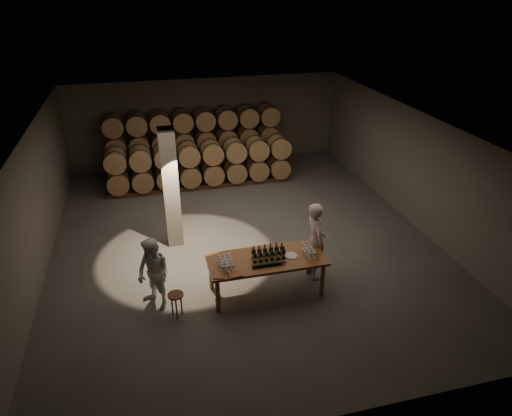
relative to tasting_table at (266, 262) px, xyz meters
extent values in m
plane|color=#55524F|center=(0.00, 2.50, -0.80)|extent=(12.00, 12.00, 0.00)
plane|color=#605E59|center=(0.00, 2.50, 2.40)|extent=(12.00, 12.00, 0.00)
plane|color=#686459|center=(0.00, 8.50, 0.80)|extent=(10.00, 0.00, 10.00)
plane|color=#686459|center=(0.00, -3.50, 0.80)|extent=(10.00, 0.00, 10.00)
plane|color=#686459|center=(-5.00, 2.50, 0.80)|extent=(0.00, 12.00, 12.00)
plane|color=#686459|center=(5.00, 2.50, 0.80)|extent=(0.00, 12.00, 12.00)
cube|color=gray|center=(-1.80, 2.70, 0.80)|extent=(0.40, 0.40, 3.20)
cylinder|color=brown|center=(-1.18, -0.43, -0.38)|extent=(0.10, 0.10, 0.84)
cylinder|color=brown|center=(1.18, -0.43, -0.38)|extent=(0.10, 0.10, 0.84)
cylinder|color=brown|center=(-1.18, 0.43, -0.38)|extent=(0.10, 0.10, 0.84)
cylinder|color=brown|center=(1.18, 0.43, -0.38)|extent=(0.10, 0.10, 0.84)
cube|color=brown|center=(0.00, 0.00, 0.07)|extent=(2.60, 1.10, 0.06)
cube|color=#55311D|center=(-0.57, 7.40, -0.74)|extent=(6.26, 0.10, 0.12)
cube|color=#55311D|center=(-0.57, 8.00, -0.74)|extent=(6.26, 0.10, 0.12)
cylinder|color=olive|center=(-3.30, 7.70, -0.33)|extent=(0.70, 0.95, 0.70)
cylinder|color=black|center=(-3.30, 7.44, -0.33)|extent=(0.73, 0.04, 0.73)
cylinder|color=black|center=(-3.30, 7.96, -0.33)|extent=(0.73, 0.04, 0.73)
cylinder|color=olive|center=(-2.52, 7.70, -0.33)|extent=(0.70, 0.95, 0.70)
cylinder|color=black|center=(-2.52, 7.44, -0.33)|extent=(0.73, 0.04, 0.73)
cylinder|color=black|center=(-2.52, 7.96, -0.33)|extent=(0.73, 0.04, 0.73)
cylinder|color=olive|center=(-1.74, 7.70, -0.33)|extent=(0.70, 0.95, 0.70)
cylinder|color=black|center=(-1.74, 7.44, -0.33)|extent=(0.73, 0.04, 0.73)
cylinder|color=black|center=(-1.74, 7.96, -0.33)|extent=(0.73, 0.04, 0.73)
cylinder|color=olive|center=(-0.96, 7.70, -0.33)|extent=(0.70, 0.95, 0.70)
cylinder|color=black|center=(-0.96, 7.44, -0.33)|extent=(0.73, 0.04, 0.73)
cylinder|color=black|center=(-0.96, 7.96, -0.33)|extent=(0.73, 0.04, 0.73)
cylinder|color=olive|center=(-0.18, 7.70, -0.33)|extent=(0.70, 0.95, 0.70)
cylinder|color=black|center=(-0.18, 7.44, -0.33)|extent=(0.73, 0.04, 0.73)
cylinder|color=black|center=(-0.18, 7.96, -0.33)|extent=(0.73, 0.04, 0.73)
cylinder|color=olive|center=(0.60, 7.70, -0.33)|extent=(0.70, 0.95, 0.70)
cylinder|color=black|center=(0.60, 7.44, -0.33)|extent=(0.73, 0.04, 0.73)
cylinder|color=black|center=(0.60, 7.96, -0.33)|extent=(0.73, 0.04, 0.73)
cylinder|color=olive|center=(1.38, 7.70, -0.33)|extent=(0.70, 0.95, 0.70)
cylinder|color=black|center=(1.38, 7.44, -0.33)|extent=(0.73, 0.04, 0.73)
cylinder|color=black|center=(1.38, 7.96, -0.33)|extent=(0.73, 0.04, 0.73)
cylinder|color=olive|center=(2.16, 7.70, -0.33)|extent=(0.70, 0.95, 0.70)
cylinder|color=black|center=(2.16, 7.44, -0.33)|extent=(0.73, 0.04, 0.73)
cylinder|color=black|center=(2.16, 7.96, -0.33)|extent=(0.73, 0.04, 0.73)
cylinder|color=olive|center=(-3.30, 7.70, 0.41)|extent=(0.70, 0.95, 0.70)
cylinder|color=black|center=(-3.30, 7.44, 0.41)|extent=(0.73, 0.04, 0.73)
cylinder|color=black|center=(-3.30, 7.96, 0.41)|extent=(0.73, 0.04, 0.73)
cylinder|color=olive|center=(-2.52, 7.70, 0.41)|extent=(0.70, 0.95, 0.70)
cylinder|color=black|center=(-2.52, 7.44, 0.41)|extent=(0.73, 0.04, 0.73)
cylinder|color=black|center=(-2.52, 7.96, 0.41)|extent=(0.73, 0.04, 0.73)
cylinder|color=olive|center=(-1.74, 7.70, 0.41)|extent=(0.70, 0.95, 0.70)
cylinder|color=black|center=(-1.74, 7.44, 0.41)|extent=(0.73, 0.04, 0.73)
cylinder|color=black|center=(-1.74, 7.96, 0.41)|extent=(0.73, 0.04, 0.73)
cylinder|color=olive|center=(-0.96, 7.70, 0.41)|extent=(0.70, 0.95, 0.70)
cylinder|color=black|center=(-0.96, 7.44, 0.41)|extent=(0.73, 0.04, 0.73)
cylinder|color=black|center=(-0.96, 7.96, 0.41)|extent=(0.73, 0.04, 0.73)
cylinder|color=olive|center=(-0.18, 7.70, 0.41)|extent=(0.70, 0.95, 0.70)
cylinder|color=black|center=(-0.18, 7.44, 0.41)|extent=(0.73, 0.04, 0.73)
cylinder|color=black|center=(-0.18, 7.96, 0.41)|extent=(0.73, 0.04, 0.73)
cylinder|color=olive|center=(0.60, 7.70, 0.41)|extent=(0.70, 0.95, 0.70)
cylinder|color=black|center=(0.60, 7.44, 0.41)|extent=(0.73, 0.04, 0.73)
cylinder|color=black|center=(0.60, 7.96, 0.41)|extent=(0.73, 0.04, 0.73)
cylinder|color=olive|center=(1.38, 7.70, 0.41)|extent=(0.70, 0.95, 0.70)
cylinder|color=black|center=(1.38, 7.44, 0.41)|extent=(0.73, 0.04, 0.73)
cylinder|color=black|center=(1.38, 7.96, 0.41)|extent=(0.73, 0.04, 0.73)
cylinder|color=olive|center=(2.16, 7.70, 0.41)|extent=(0.70, 0.95, 0.70)
cylinder|color=black|center=(2.16, 7.44, 0.41)|extent=(0.73, 0.04, 0.73)
cylinder|color=black|center=(2.16, 7.96, 0.41)|extent=(0.73, 0.04, 0.73)
cylinder|color=olive|center=(-3.30, 7.70, 1.15)|extent=(0.70, 0.95, 0.70)
cylinder|color=black|center=(-3.30, 7.44, 1.15)|extent=(0.73, 0.04, 0.73)
cylinder|color=black|center=(-3.30, 7.96, 1.15)|extent=(0.73, 0.04, 0.73)
cylinder|color=olive|center=(-2.52, 7.70, 1.15)|extent=(0.70, 0.95, 0.70)
cylinder|color=black|center=(-2.52, 7.44, 1.15)|extent=(0.73, 0.04, 0.73)
cylinder|color=black|center=(-2.52, 7.96, 1.15)|extent=(0.73, 0.04, 0.73)
cylinder|color=olive|center=(-1.74, 7.70, 1.15)|extent=(0.70, 0.95, 0.70)
cylinder|color=black|center=(-1.74, 7.44, 1.15)|extent=(0.73, 0.04, 0.73)
cylinder|color=black|center=(-1.74, 7.96, 1.15)|extent=(0.73, 0.04, 0.73)
cylinder|color=olive|center=(-0.96, 7.70, 1.15)|extent=(0.70, 0.95, 0.70)
cylinder|color=black|center=(-0.96, 7.44, 1.15)|extent=(0.73, 0.04, 0.73)
cylinder|color=black|center=(-0.96, 7.96, 1.15)|extent=(0.73, 0.04, 0.73)
cylinder|color=olive|center=(-0.18, 7.70, 1.15)|extent=(0.70, 0.95, 0.70)
cylinder|color=black|center=(-0.18, 7.44, 1.15)|extent=(0.73, 0.04, 0.73)
cylinder|color=black|center=(-0.18, 7.96, 1.15)|extent=(0.73, 0.04, 0.73)
cylinder|color=olive|center=(0.60, 7.70, 1.15)|extent=(0.70, 0.95, 0.70)
cylinder|color=black|center=(0.60, 7.44, 1.15)|extent=(0.73, 0.04, 0.73)
cylinder|color=black|center=(0.60, 7.96, 1.15)|extent=(0.73, 0.04, 0.73)
cylinder|color=olive|center=(1.38, 7.70, 1.15)|extent=(0.70, 0.95, 0.70)
cylinder|color=black|center=(1.38, 7.44, 1.15)|extent=(0.73, 0.04, 0.73)
cylinder|color=black|center=(1.38, 7.96, 1.15)|extent=(0.73, 0.04, 0.73)
cylinder|color=olive|center=(2.16, 7.70, 1.15)|extent=(0.70, 0.95, 0.70)
cylinder|color=black|center=(2.16, 7.44, 1.15)|extent=(0.73, 0.04, 0.73)
cylinder|color=black|center=(2.16, 7.96, 1.15)|extent=(0.73, 0.04, 0.73)
cube|color=#55311D|center=(-0.57, 6.00, -0.74)|extent=(6.26, 0.10, 0.12)
cube|color=#55311D|center=(-0.57, 6.60, -0.74)|extent=(6.26, 0.10, 0.12)
cylinder|color=olive|center=(-3.30, 6.30, -0.33)|extent=(0.70, 0.95, 0.70)
cylinder|color=black|center=(-3.30, 6.04, -0.33)|extent=(0.73, 0.04, 0.73)
cylinder|color=black|center=(-3.30, 6.56, -0.33)|extent=(0.73, 0.04, 0.73)
cylinder|color=olive|center=(-2.52, 6.30, -0.33)|extent=(0.70, 0.95, 0.70)
cylinder|color=black|center=(-2.52, 6.04, -0.33)|extent=(0.73, 0.04, 0.73)
cylinder|color=black|center=(-2.52, 6.56, -0.33)|extent=(0.73, 0.04, 0.73)
cylinder|color=olive|center=(-1.74, 6.30, -0.33)|extent=(0.70, 0.95, 0.70)
cylinder|color=black|center=(-1.74, 6.04, -0.33)|extent=(0.73, 0.04, 0.73)
cylinder|color=black|center=(-1.74, 6.56, -0.33)|extent=(0.73, 0.04, 0.73)
cylinder|color=olive|center=(-0.96, 6.30, -0.33)|extent=(0.70, 0.95, 0.70)
cylinder|color=black|center=(-0.96, 6.04, -0.33)|extent=(0.73, 0.04, 0.73)
cylinder|color=black|center=(-0.96, 6.56, -0.33)|extent=(0.73, 0.04, 0.73)
cylinder|color=olive|center=(-0.18, 6.30, -0.33)|extent=(0.70, 0.95, 0.70)
cylinder|color=black|center=(-0.18, 6.04, -0.33)|extent=(0.73, 0.04, 0.73)
cylinder|color=black|center=(-0.18, 6.56, -0.33)|extent=(0.73, 0.04, 0.73)
cylinder|color=olive|center=(0.60, 6.30, -0.33)|extent=(0.70, 0.95, 0.70)
cylinder|color=black|center=(0.60, 6.04, -0.33)|extent=(0.73, 0.04, 0.73)
cylinder|color=black|center=(0.60, 6.56, -0.33)|extent=(0.73, 0.04, 0.73)
cylinder|color=olive|center=(1.38, 6.30, -0.33)|extent=(0.70, 0.95, 0.70)
cylinder|color=black|center=(1.38, 6.04, -0.33)|extent=(0.73, 0.04, 0.73)
cylinder|color=black|center=(1.38, 6.56, -0.33)|extent=(0.73, 0.04, 0.73)
cylinder|color=olive|center=(2.16, 6.30, -0.33)|extent=(0.70, 0.95, 0.70)
cylinder|color=black|center=(2.16, 6.04, -0.33)|extent=(0.73, 0.04, 0.73)
cylinder|color=black|center=(2.16, 6.56, -0.33)|extent=(0.73, 0.04, 0.73)
cylinder|color=olive|center=(-3.30, 6.30, 0.41)|extent=(0.70, 0.95, 0.70)
cylinder|color=black|center=(-3.30, 6.04, 0.41)|extent=(0.73, 0.04, 0.73)
cylinder|color=black|center=(-3.30, 6.56, 0.41)|extent=(0.73, 0.04, 0.73)
cylinder|color=olive|center=(-2.52, 6.30, 0.41)|extent=(0.70, 0.95, 0.70)
cylinder|color=black|center=(-2.52, 6.04, 0.41)|extent=(0.73, 0.04, 0.73)
cylinder|color=black|center=(-2.52, 6.56, 0.41)|extent=(0.73, 0.04, 0.73)
cylinder|color=olive|center=(-1.74, 6.30, 0.41)|extent=(0.70, 0.95, 0.70)
cylinder|color=black|center=(-1.74, 6.04, 0.41)|extent=(0.73, 0.04, 0.73)
cylinder|color=black|center=(-1.74, 6.56, 0.41)|extent=(0.73, 0.04, 0.73)
cylinder|color=olive|center=(-0.96, 6.30, 0.41)|extent=(0.70, 0.95, 0.70)
cylinder|color=black|center=(-0.96, 6.04, 0.41)|extent=(0.73, 0.04, 0.73)
cylinder|color=black|center=(-0.96, 6.56, 0.41)|extent=(0.73, 0.04, 0.73)
cylinder|color=olive|center=(-0.18, 6.30, 0.41)|extent=(0.70, 0.95, 0.70)
cylinder|color=black|center=(-0.18, 6.04, 0.41)|extent=(0.73, 0.04, 0.73)
cylinder|color=black|center=(-0.18, 6.56, 0.41)|extent=(0.73, 0.04, 0.73)
cylinder|color=olive|center=(0.60, 6.30, 0.41)|extent=(0.70, 0.95, 0.70)
cylinder|color=black|center=(0.60, 6.04, 0.41)|extent=(0.73, 0.04, 0.73)
cylinder|color=black|center=(0.60, 6.56, 0.41)|extent=(0.73, 0.04, 0.73)
cylinder|color=olive|center=(1.38, 6.30, 0.41)|extent=(0.70, 0.95, 0.70)
cylinder|color=black|center=(1.38, 6.04, 0.41)|extent=(0.73, 0.04, 0.73)
cylinder|color=black|center=(1.38, 6.56, 0.41)|extent=(0.73, 0.04, 0.73)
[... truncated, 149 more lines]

